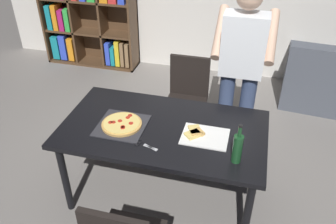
{
  "coord_description": "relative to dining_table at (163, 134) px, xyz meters",
  "views": [
    {
      "loc": [
        0.62,
        -2.18,
        2.43
      ],
      "look_at": [
        0.0,
        0.15,
        0.8
      ],
      "focal_mm": 37.29,
      "sensor_mm": 36.0,
      "label": 1
    }
  ],
  "objects": [
    {
      "name": "wine_bottle",
      "position": [
        0.61,
        -0.26,
        0.19
      ],
      "size": [
        0.07,
        0.07,
        0.32
      ],
      "color": "#194723",
      "rests_on": "dining_table"
    },
    {
      "name": "pepperoni_pizza_on_tray",
      "position": [
        -0.33,
        -0.07,
        0.09
      ],
      "size": [
        0.39,
        0.39,
        0.04
      ],
      "color": "#2D2D33",
      "rests_on": "dining_table"
    },
    {
      "name": "kitchen_scissors",
      "position": [
        -0.09,
        -0.25,
        0.08
      ],
      "size": [
        0.2,
        0.11,
        0.01
      ],
      "color": "silver",
      "rests_on": "dining_table"
    },
    {
      "name": "pizza_slices_on_towel",
      "position": [
        0.32,
        -0.04,
        0.08
      ],
      "size": [
        0.36,
        0.28,
        0.03
      ],
      "color": "white",
      "rests_on": "dining_table"
    },
    {
      "name": "person_serving_pizza",
      "position": [
        0.53,
        0.73,
        0.32
      ],
      "size": [
        0.55,
        0.54,
        1.75
      ],
      "color": "#38476B",
      "rests_on": "ground_plane"
    },
    {
      "name": "ground_plane",
      "position": [
        0.0,
        0.0,
        -0.68
      ],
      "size": [
        12.0,
        12.0,
        0.0
      ],
      "primitive_type": "plane",
      "color": "gray"
    },
    {
      "name": "bookshelf",
      "position": [
        -1.79,
        2.38,
        0.26
      ],
      "size": [
        1.4,
        0.35,
        1.95
      ],
      "color": "#513823",
      "rests_on": "ground_plane"
    },
    {
      "name": "chair_far_side",
      "position": [
        0.0,
        0.95,
        -0.16
      ],
      "size": [
        0.42,
        0.42,
        0.9
      ],
      "color": "black",
      "rests_on": "ground_plane"
    },
    {
      "name": "dining_table",
      "position": [
        0.0,
        0.0,
        0.0
      ],
      "size": [
        1.65,
        0.92,
        0.75
      ],
      "color": "black",
      "rests_on": "ground_plane"
    }
  ]
}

